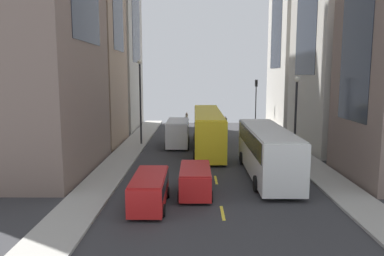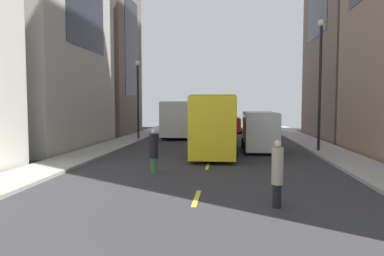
{
  "view_description": "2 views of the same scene",
  "coord_description": "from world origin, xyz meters",
  "px_view_note": "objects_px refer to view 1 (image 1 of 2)",
  "views": [
    {
      "loc": [
        1.42,
        33.22,
        7.02
      ],
      "look_at": [
        1.68,
        -0.97,
        2.08
      ],
      "focal_mm": 34.92,
      "sensor_mm": 36.0,
      "label": 1
    },
    {
      "loc": [
        1.04,
        -26.13,
        3.07
      ],
      "look_at": [
        -1.66,
        -0.88,
        1.36
      ],
      "focal_mm": 32.38,
      "sensor_mm": 36.0,
      "label": 2
    }
  ],
  "objects_px": {
    "car_red_1": "(195,179)",
    "pedestrian_crossing_mid": "(225,124)",
    "streetcar_yellow": "(208,127)",
    "pedestrian_walking_far": "(187,120)",
    "city_bus_white": "(267,148)",
    "traffic_light_near_corner": "(256,94)",
    "delivery_van_white": "(178,131)",
    "car_red_0": "(149,188)"
  },
  "relations": [
    {
      "from": "car_red_1",
      "to": "pedestrian_crossing_mid",
      "type": "distance_m",
      "value": 23.53
    },
    {
      "from": "streetcar_yellow",
      "to": "pedestrian_walking_far",
      "type": "bearing_deg",
      "value": -80.84
    },
    {
      "from": "streetcar_yellow",
      "to": "pedestrian_crossing_mid",
      "type": "distance_m",
      "value": 10.01
    },
    {
      "from": "car_red_1",
      "to": "pedestrian_crossing_mid",
      "type": "xyz_separation_m",
      "value": [
        -3.65,
        -23.25,
        0.08
      ]
    },
    {
      "from": "city_bus_white",
      "to": "traffic_light_near_corner",
      "type": "relative_size",
      "value": 1.81
    },
    {
      "from": "pedestrian_walking_far",
      "to": "pedestrian_crossing_mid",
      "type": "height_order",
      "value": "pedestrian_walking_far"
    },
    {
      "from": "car_red_1",
      "to": "delivery_van_white",
      "type": "bearing_deg",
      "value": -83.45
    },
    {
      "from": "delivery_van_white",
      "to": "car_red_1",
      "type": "xyz_separation_m",
      "value": [
        -1.7,
        14.79,
        -0.55
      ]
    },
    {
      "from": "streetcar_yellow",
      "to": "pedestrian_crossing_mid",
      "type": "bearing_deg",
      "value": -104.26
    },
    {
      "from": "traffic_light_near_corner",
      "to": "pedestrian_walking_far",
      "type": "bearing_deg",
      "value": 2.63
    },
    {
      "from": "car_red_0",
      "to": "traffic_light_near_corner",
      "type": "height_order",
      "value": "traffic_light_near_corner"
    },
    {
      "from": "delivery_van_white",
      "to": "traffic_light_near_corner",
      "type": "bearing_deg",
      "value": -125.97
    },
    {
      "from": "pedestrian_crossing_mid",
      "to": "car_red_0",
      "type": "bearing_deg",
      "value": -103.19
    },
    {
      "from": "city_bus_white",
      "to": "pedestrian_crossing_mid",
      "type": "relative_size",
      "value": 5.58
    },
    {
      "from": "car_red_0",
      "to": "pedestrian_crossing_mid",
      "type": "xyz_separation_m",
      "value": [
        -6.09,
        -25.24,
        0.03
      ]
    },
    {
      "from": "traffic_light_near_corner",
      "to": "pedestrian_crossing_mid",
      "type": "bearing_deg",
      "value": 48.5
    },
    {
      "from": "car_red_0",
      "to": "pedestrian_walking_far",
      "type": "relative_size",
      "value": 2.28
    },
    {
      "from": "pedestrian_crossing_mid",
      "to": "streetcar_yellow",
      "type": "bearing_deg",
      "value": -103.87
    },
    {
      "from": "city_bus_white",
      "to": "delivery_van_white",
      "type": "distance_m",
      "value": 12.67
    },
    {
      "from": "streetcar_yellow",
      "to": "pedestrian_crossing_mid",
      "type": "xyz_separation_m",
      "value": [
        -2.45,
        -9.65,
        -1.08
      ]
    },
    {
      "from": "pedestrian_crossing_mid",
      "to": "traffic_light_near_corner",
      "type": "relative_size",
      "value": 0.32
    },
    {
      "from": "city_bus_white",
      "to": "traffic_light_near_corner",
      "type": "height_order",
      "value": "traffic_light_near_corner"
    },
    {
      "from": "car_red_0",
      "to": "streetcar_yellow",
      "type": "bearing_deg",
      "value": -103.15
    },
    {
      "from": "car_red_0",
      "to": "pedestrian_walking_far",
      "type": "xyz_separation_m",
      "value": [
        -1.35,
        -29.8,
        0.06
      ]
    },
    {
      "from": "delivery_van_white",
      "to": "car_red_0",
      "type": "distance_m",
      "value": 16.8
    },
    {
      "from": "city_bus_white",
      "to": "pedestrian_crossing_mid",
      "type": "bearing_deg",
      "value": -86.18
    },
    {
      "from": "city_bus_white",
      "to": "car_red_1",
      "type": "bearing_deg",
      "value": 39.08
    },
    {
      "from": "delivery_van_white",
      "to": "pedestrian_walking_far",
      "type": "bearing_deg",
      "value": -92.66
    },
    {
      "from": "car_red_1",
      "to": "traffic_light_near_corner",
      "type": "distance_m",
      "value": 29.55
    },
    {
      "from": "pedestrian_crossing_mid",
      "to": "pedestrian_walking_far",
      "type": "bearing_deg",
      "value": 136.52
    },
    {
      "from": "pedestrian_walking_far",
      "to": "delivery_van_white",
      "type": "bearing_deg",
      "value": 167.98
    },
    {
      "from": "city_bus_white",
      "to": "car_red_0",
      "type": "distance_m",
      "value": 9.56
    },
    {
      "from": "delivery_van_white",
      "to": "car_red_0",
      "type": "height_order",
      "value": "delivery_van_white"
    },
    {
      "from": "delivery_van_white",
      "to": "pedestrian_crossing_mid",
      "type": "distance_m",
      "value": 10.02
    },
    {
      "from": "city_bus_white",
      "to": "car_red_1",
      "type": "distance_m",
      "value": 6.44
    },
    {
      "from": "streetcar_yellow",
      "to": "delivery_van_white",
      "type": "xyz_separation_m",
      "value": [
        2.9,
        -1.19,
        -0.61
      ]
    },
    {
      "from": "pedestrian_walking_far",
      "to": "traffic_light_near_corner",
      "type": "bearing_deg",
      "value": -96.73
    },
    {
      "from": "streetcar_yellow",
      "to": "traffic_light_near_corner",
      "type": "bearing_deg",
      "value": -115.12
    },
    {
      "from": "delivery_van_white",
      "to": "pedestrian_walking_far",
      "type": "distance_m",
      "value": 13.04
    },
    {
      "from": "car_red_0",
      "to": "traffic_light_near_corner",
      "type": "distance_m",
      "value": 32.17
    },
    {
      "from": "car_red_0",
      "to": "car_red_1",
      "type": "bearing_deg",
      "value": -140.77
    },
    {
      "from": "car_red_1",
      "to": "traffic_light_near_corner",
      "type": "relative_size",
      "value": 0.66
    }
  ]
}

